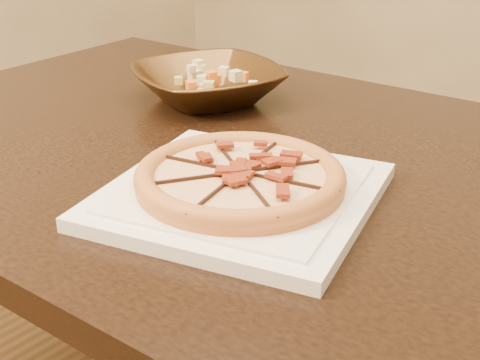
{
  "coord_description": "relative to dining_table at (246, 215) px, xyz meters",
  "views": [
    {
      "loc": [
        0.45,
        -0.55,
        1.12
      ],
      "look_at": [
        -0.03,
        0.02,
        0.78
      ],
      "focal_mm": 50.0,
      "sensor_mm": 36.0,
      "label": 1
    }
  ],
  "objects": [
    {
      "name": "mixed_dish",
      "position": [
        -0.2,
        0.13,
        0.19
      ],
      "size": [
        0.12,
        0.12,
        0.03
      ],
      "color": "beige",
      "rests_on": "bronze_bowl"
    },
    {
      "name": "dining_table",
      "position": [
        0.0,
        0.0,
        0.0
      ],
      "size": [
        1.36,
        0.92,
        0.75
      ],
      "color": "black",
      "rests_on": "floor"
    },
    {
      "name": "bronze_bowl",
      "position": [
        -0.2,
        0.13,
        0.14
      ],
      "size": [
        0.33,
        0.33,
        0.06
      ],
      "primitive_type": "imported",
      "rotation": [
        0.0,
        0.0,
        -0.4
      ],
      "color": "#52371A",
      "rests_on": "dining_table"
    },
    {
      "name": "plate",
      "position": [
        0.11,
        -0.14,
        0.12
      ],
      "size": [
        0.38,
        0.38,
        0.02
      ],
      "color": "white",
      "rests_on": "dining_table"
    },
    {
      "name": "pizza",
      "position": [
        0.11,
        -0.14,
        0.14
      ],
      "size": [
        0.26,
        0.26,
        0.03
      ],
      "color": "#C9703D",
      "rests_on": "plate"
    }
  ]
}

